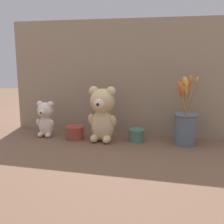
# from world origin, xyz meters

# --- Properties ---
(ground_plane) EXTENTS (4.00, 4.00, 0.00)m
(ground_plane) POSITION_xyz_m (0.00, 0.00, 0.00)
(ground_plane) COLOR brown
(backdrop_wall) EXTENTS (1.25, 0.02, 0.63)m
(backdrop_wall) POSITION_xyz_m (0.00, 0.17, 0.32)
(backdrop_wall) COLOR gray
(backdrop_wall) RESTS_ON ground
(teddy_bear_large) EXTENTS (0.15, 0.15, 0.29)m
(teddy_bear_large) POSITION_xyz_m (-0.05, -0.00, 0.15)
(teddy_bear_large) COLOR #DBBC84
(teddy_bear_large) RESTS_ON ground
(teddy_bear_medium) EXTENTS (0.10, 0.10, 0.20)m
(teddy_bear_medium) POSITION_xyz_m (-0.37, 0.01, 0.10)
(teddy_bear_medium) COLOR beige
(teddy_bear_medium) RESTS_ON ground
(flower_vase) EXTENTS (0.12, 0.17, 0.35)m
(flower_vase) POSITION_xyz_m (0.37, 0.04, 0.10)
(flower_vase) COLOR slate
(flower_vase) RESTS_ON ground
(decorative_tin_tall) EXTENTS (0.08, 0.08, 0.07)m
(decorative_tin_tall) POSITION_xyz_m (0.13, 0.03, 0.03)
(decorative_tin_tall) COLOR #47705B
(decorative_tin_tall) RESTS_ON ground
(decorative_tin_short) EXTENTS (0.10, 0.10, 0.07)m
(decorative_tin_short) POSITION_xyz_m (-0.20, 0.00, 0.03)
(decorative_tin_short) COLOR #993D33
(decorative_tin_short) RESTS_ON ground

